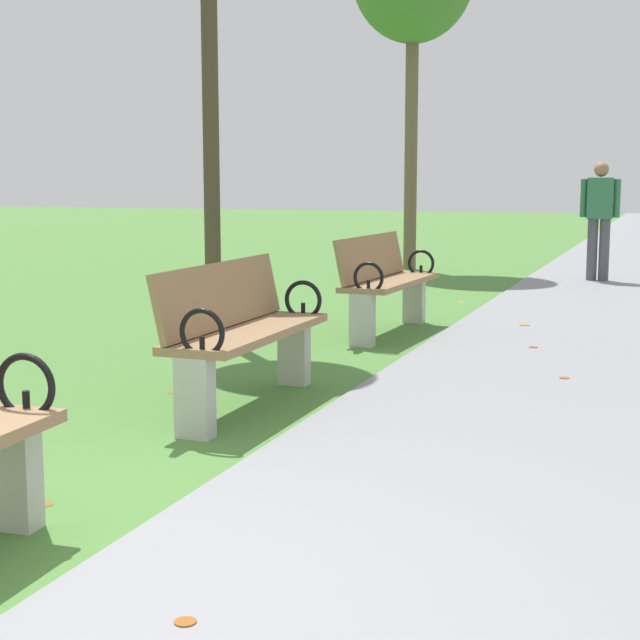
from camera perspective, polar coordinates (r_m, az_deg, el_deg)
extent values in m
cube|color=gray|center=(20.45, 18.14, 3.94)|extent=(2.53, 44.00, 0.02)
cube|color=#B7B5AD|center=(4.15, -17.54, -8.65)|extent=(0.21, 0.13, 0.45)
torus|color=black|center=(4.04, -16.91, -3.73)|extent=(0.27, 0.04, 0.27)
cylinder|color=black|center=(4.06, -16.86, -4.83)|extent=(0.03, 0.03, 0.12)
cube|color=#93704C|center=(5.96, -4.15, -0.73)|extent=(0.44, 1.60, 0.05)
cube|color=#93704C|center=(6.01, -5.82, 1.48)|extent=(0.13, 1.60, 0.40)
cube|color=#B7B5AD|center=(5.35, -7.36, -4.54)|extent=(0.20, 0.12, 0.45)
cube|color=#B7B5AD|center=(6.68, -1.53, -1.92)|extent=(0.20, 0.12, 0.45)
torus|color=black|center=(5.24, -6.95, -0.74)|extent=(0.27, 0.03, 0.27)
cylinder|color=black|center=(5.25, -6.93, -1.60)|extent=(0.03, 0.03, 0.12)
torus|color=black|center=(6.62, -1.00, 1.19)|extent=(0.27, 0.03, 0.27)
cylinder|color=black|center=(6.63, -1.00, 0.50)|extent=(0.03, 0.03, 0.12)
cube|color=#93704C|center=(8.88, 4.16, 2.23)|extent=(0.51, 1.62, 0.05)
cube|color=#93704C|center=(8.92, 3.01, 3.72)|extent=(0.19, 1.60, 0.40)
cube|color=#B7B5AD|center=(8.21, 2.50, -0.01)|extent=(0.21, 0.13, 0.45)
cube|color=#B7B5AD|center=(9.61, 5.55, 1.17)|extent=(0.21, 0.13, 0.45)
torus|color=black|center=(8.13, 2.86, 2.50)|extent=(0.27, 0.04, 0.27)
cylinder|color=black|center=(8.14, 2.86, 1.94)|extent=(0.03, 0.03, 0.12)
torus|color=black|center=(9.57, 5.96, 3.33)|extent=(0.27, 0.04, 0.27)
cylinder|color=black|center=(9.58, 5.95, 2.85)|extent=(0.03, 0.03, 0.12)
cylinder|color=#4C3D2D|center=(8.69, -6.42, 10.62)|extent=(0.14, 0.14, 3.54)
cylinder|color=brown|center=(15.33, 5.37, 10.13)|extent=(0.20, 0.20, 3.83)
cylinder|color=#4C4C56|center=(13.93, 16.35, 3.97)|extent=(0.14, 0.14, 0.85)
cylinder|color=#4C4C56|center=(13.94, 15.69, 4.00)|extent=(0.14, 0.14, 0.85)
cube|color=#33724C|center=(13.90, 16.14, 6.89)|extent=(0.35, 0.23, 0.56)
sphere|color=#9E7051|center=(13.90, 16.20, 8.49)|extent=(0.20, 0.20, 0.20)
cylinder|color=#33724C|center=(13.89, 17.05, 6.85)|extent=(0.09, 0.09, 0.52)
cylinder|color=#33724C|center=(13.91, 15.22, 6.92)|extent=(0.09, 0.09, 0.52)
cylinder|color=#AD6B23|center=(9.49, 11.92, -0.29)|extent=(0.12, 0.12, 0.00)
cylinder|color=gold|center=(11.31, 8.30, 1.05)|extent=(0.11, 0.11, 0.00)
cylinder|color=#93511E|center=(4.46, -15.80, -10.37)|extent=(0.09, 0.09, 0.00)
cylinder|color=#93511E|center=(8.26, 12.43, -1.56)|extent=(0.09, 0.09, 0.00)
cylinder|color=#93511E|center=(7.04, 14.16, -3.31)|extent=(0.09, 0.09, 0.00)
cylinder|color=#93511E|center=(10.31, -0.20, 0.45)|extent=(0.12, 0.12, 0.00)
cylinder|color=brown|center=(6.54, -8.51, -4.21)|extent=(0.14, 0.14, 0.00)
cylinder|color=#93511E|center=(3.23, -7.92, -17.14)|extent=(0.09, 0.09, 0.00)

